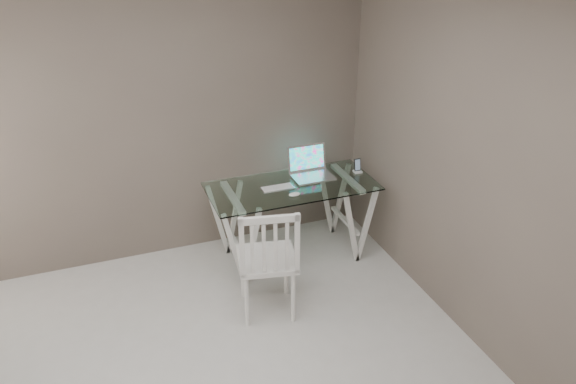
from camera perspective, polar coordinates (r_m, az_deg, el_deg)
room at (r=2.82m, az=-9.76°, el=0.46°), size 4.50×4.52×2.71m
desk at (r=5.18m, az=0.39°, el=-2.96°), size 1.50×0.70×0.75m
chair at (r=4.36m, az=-2.05°, el=-6.73°), size 0.53×0.53×0.99m
laptop at (r=5.20m, az=2.26°, el=2.39°), size 0.37×0.31×0.26m
keyboard at (r=4.96m, az=-1.09°, el=0.42°), size 0.30×0.13×0.01m
mouse at (r=4.82m, az=0.66°, el=-0.24°), size 0.10×0.06×0.03m
phone_dock at (r=5.29m, az=7.07°, el=2.37°), size 0.07×0.07×0.13m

